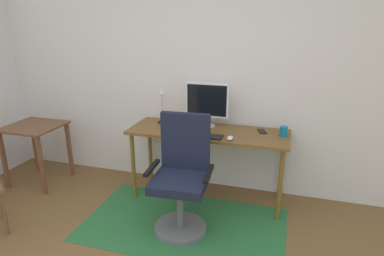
{
  "coord_description": "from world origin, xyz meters",
  "views": [
    {
      "loc": [
        0.85,
        -1.29,
        1.86
      ],
      "look_at": [
        -0.01,
        1.59,
        0.87
      ],
      "focal_mm": 30.62,
      "sensor_mm": 36.0,
      "label": 1
    }
  ],
  "objects_px": {
    "cell_phone": "(262,131)",
    "office_chair": "(182,182)",
    "side_table": "(35,136)",
    "keyboard": "(201,136)",
    "monitor": "(207,102)",
    "computer_mouse": "(230,138)",
    "coffee_cup": "(284,131)",
    "desk_lamp": "(162,101)",
    "desk": "(208,138)"
  },
  "relations": [
    {
      "from": "cell_phone",
      "to": "office_chair",
      "type": "bearing_deg",
      "value": -150.88
    },
    {
      "from": "side_table",
      "to": "keyboard",
      "type": "bearing_deg",
      "value": 0.91
    },
    {
      "from": "monitor",
      "to": "computer_mouse",
      "type": "relative_size",
      "value": 4.58
    },
    {
      "from": "coffee_cup",
      "to": "cell_phone",
      "type": "relative_size",
      "value": 0.71
    },
    {
      "from": "monitor",
      "to": "desk_lamp",
      "type": "height_order",
      "value": "monitor"
    },
    {
      "from": "monitor",
      "to": "coffee_cup",
      "type": "distance_m",
      "value": 0.84
    },
    {
      "from": "desk_lamp",
      "to": "office_chair",
      "type": "height_order",
      "value": "desk_lamp"
    },
    {
      "from": "cell_phone",
      "to": "office_chair",
      "type": "xyz_separation_m",
      "value": [
        -0.63,
        -0.74,
        -0.3
      ]
    },
    {
      "from": "desk_lamp",
      "to": "side_table",
      "type": "xyz_separation_m",
      "value": [
        -1.46,
        -0.35,
        -0.44
      ]
    },
    {
      "from": "desk",
      "to": "side_table",
      "type": "distance_m",
      "value": 2.03
    },
    {
      "from": "cell_phone",
      "to": "desk",
      "type": "bearing_deg",
      "value": 172.71
    },
    {
      "from": "desk",
      "to": "keyboard",
      "type": "xyz_separation_m",
      "value": [
        -0.02,
        -0.19,
        0.09
      ]
    },
    {
      "from": "desk_lamp",
      "to": "side_table",
      "type": "height_order",
      "value": "desk_lamp"
    },
    {
      "from": "monitor",
      "to": "office_chair",
      "type": "height_order",
      "value": "monitor"
    },
    {
      "from": "office_chair",
      "to": "cell_phone",
      "type": "bearing_deg",
      "value": 46.47
    },
    {
      "from": "cell_phone",
      "to": "computer_mouse",
      "type": "bearing_deg",
      "value": -150.66
    },
    {
      "from": "desk",
      "to": "monitor",
      "type": "distance_m",
      "value": 0.38
    },
    {
      "from": "keyboard",
      "to": "side_table",
      "type": "relative_size",
      "value": 0.61
    },
    {
      "from": "computer_mouse",
      "to": "keyboard",
      "type": "bearing_deg",
      "value": 178.74
    },
    {
      "from": "office_chair",
      "to": "keyboard",
      "type": "bearing_deg",
      "value": 77.8
    },
    {
      "from": "keyboard",
      "to": "coffee_cup",
      "type": "distance_m",
      "value": 0.81
    },
    {
      "from": "desk",
      "to": "desk_lamp",
      "type": "distance_m",
      "value": 0.66
    },
    {
      "from": "desk",
      "to": "office_chair",
      "type": "height_order",
      "value": "office_chair"
    },
    {
      "from": "monitor",
      "to": "office_chair",
      "type": "relative_size",
      "value": 0.44
    },
    {
      "from": "computer_mouse",
      "to": "side_table",
      "type": "distance_m",
      "value": 2.3
    },
    {
      "from": "computer_mouse",
      "to": "coffee_cup",
      "type": "xyz_separation_m",
      "value": [
        0.49,
        0.25,
        0.03
      ]
    },
    {
      "from": "keyboard",
      "to": "desk_lamp",
      "type": "relative_size",
      "value": 1.09
    },
    {
      "from": "cell_phone",
      "to": "side_table",
      "type": "xyz_separation_m",
      "value": [
        -2.56,
        -0.35,
        -0.2
      ]
    },
    {
      "from": "keyboard",
      "to": "side_table",
      "type": "height_order",
      "value": "keyboard"
    },
    {
      "from": "monitor",
      "to": "keyboard",
      "type": "relative_size",
      "value": 1.11
    },
    {
      "from": "office_chair",
      "to": "desk_lamp",
      "type": "bearing_deg",
      "value": 119.08
    },
    {
      "from": "keyboard",
      "to": "office_chair",
      "type": "distance_m",
      "value": 0.53
    },
    {
      "from": "desk_lamp",
      "to": "side_table",
      "type": "distance_m",
      "value": 1.57
    },
    {
      "from": "keyboard",
      "to": "coffee_cup",
      "type": "relative_size",
      "value": 4.34
    },
    {
      "from": "keyboard",
      "to": "desk",
      "type": "bearing_deg",
      "value": 83.51
    },
    {
      "from": "side_table",
      "to": "desk",
      "type": "bearing_deg",
      "value": 6.29
    },
    {
      "from": "computer_mouse",
      "to": "desk",
      "type": "bearing_deg",
      "value": 143.54
    },
    {
      "from": "coffee_cup",
      "to": "cell_phone",
      "type": "bearing_deg",
      "value": 161.04
    },
    {
      "from": "keyboard",
      "to": "side_table",
      "type": "distance_m",
      "value": 2.01
    },
    {
      "from": "monitor",
      "to": "computer_mouse",
      "type": "distance_m",
      "value": 0.53
    },
    {
      "from": "computer_mouse",
      "to": "side_table",
      "type": "bearing_deg",
      "value": -179.36
    },
    {
      "from": "cell_phone",
      "to": "side_table",
      "type": "bearing_deg",
      "value": 167.1
    },
    {
      "from": "cell_phone",
      "to": "office_chair",
      "type": "distance_m",
      "value": 1.02
    },
    {
      "from": "cell_phone",
      "to": "monitor",
      "type": "bearing_deg",
      "value": 157.7
    },
    {
      "from": "computer_mouse",
      "to": "desk_lamp",
      "type": "relative_size",
      "value": 0.26
    },
    {
      "from": "desk",
      "to": "cell_phone",
      "type": "xyz_separation_m",
      "value": [
        0.54,
        0.13,
        0.08
      ]
    },
    {
      "from": "desk",
      "to": "computer_mouse",
      "type": "relative_size",
      "value": 15.95
    },
    {
      "from": "cell_phone",
      "to": "desk_lamp",
      "type": "bearing_deg",
      "value": 159.56
    },
    {
      "from": "desk_lamp",
      "to": "computer_mouse",
      "type": "bearing_deg",
      "value": -21.27
    },
    {
      "from": "computer_mouse",
      "to": "cell_phone",
      "type": "relative_size",
      "value": 0.74
    }
  ]
}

